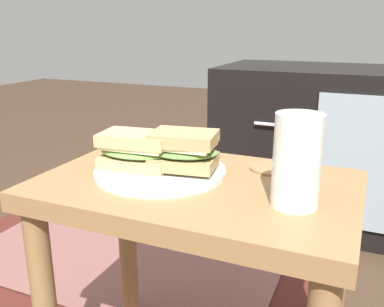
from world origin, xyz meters
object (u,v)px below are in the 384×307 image
Objects in this scene: sandwich_front at (136,150)px; coaster at (271,168)px; plate at (160,171)px; sandwich_back at (184,150)px; tv_cabinet at (350,149)px; beer_glass at (297,163)px.

sandwich_front reaches higher than coaster.
sandwich_back is (0.04, 0.01, 0.04)m from plate.
sandwich_front is (-0.34, -0.95, 0.21)m from tv_cabinet.
beer_glass reaches higher than coaster.
tv_cabinet is 1.03m from sandwich_front.
sandwich_front reaches higher than plate.
sandwich_front is 0.26m from coaster.
tv_cabinet is at bearing 87.82° from beer_glass.
tv_cabinet is 6.97× the size of sandwich_back.
sandwich_back is at bearing -105.00° from tv_cabinet.
plate is at bearing -150.53° from coaster.
beer_glass is (0.21, -0.06, 0.02)m from sandwich_back.
beer_glass reaches higher than sandwich_back.
plate is 0.06m from sandwich_front.
tv_cabinet reaches higher than plate.
plate is 1.70× the size of beer_glass.
beer_glass is at bearing -65.16° from coaster.
sandwich_front is at bearing -168.07° from plate.
plate reaches higher than coaster.
tv_cabinet is 1.02m from beer_glass.
beer_glass is (-0.04, -0.99, 0.24)m from tv_cabinet.
tv_cabinet reaches higher than sandwich_front.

